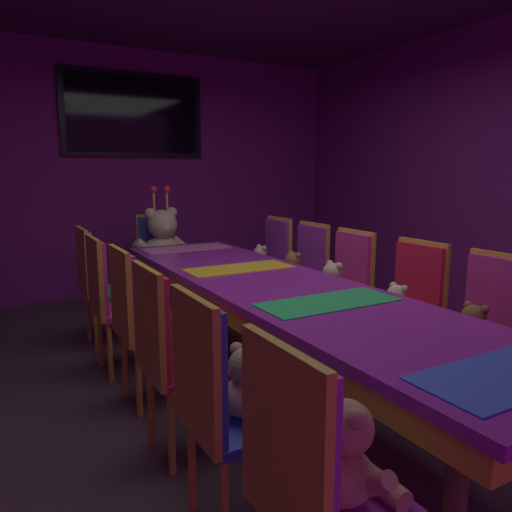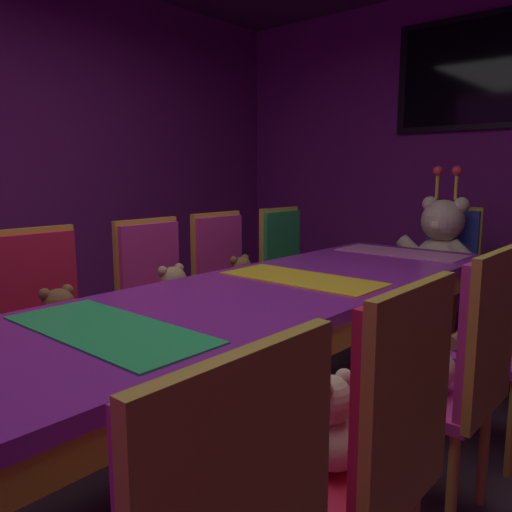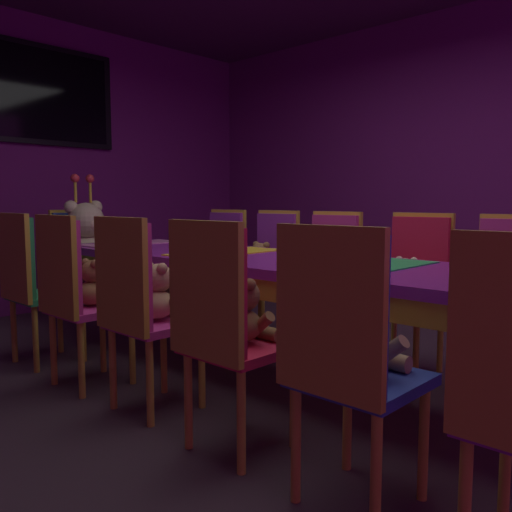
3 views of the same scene
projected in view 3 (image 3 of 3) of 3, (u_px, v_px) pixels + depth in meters
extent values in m
plane|color=#3F2D38|center=(291.00, 388.00, 3.06)|extent=(7.90, 7.90, 0.00)
cube|color=#721E72|center=(32.00, 165.00, 5.11)|extent=(5.20, 0.12, 2.80)
cube|color=#721E72|center=(479.00, 163.00, 4.80)|extent=(0.12, 6.40, 2.80)
cube|color=purple|center=(291.00, 263.00, 2.99)|extent=(0.90, 3.68, 0.05)
cube|color=gold|center=(291.00, 277.00, 3.00)|extent=(0.88, 3.60, 0.10)
cylinder|color=#4C3826|center=(166.00, 288.00, 4.44)|extent=(0.07, 0.07, 0.69)
cylinder|color=#4C3826|center=(80.00, 301.00, 3.88)|extent=(0.07, 0.07, 0.69)
cube|color=green|center=(374.00, 266.00, 2.63)|extent=(0.77, 0.32, 0.01)
cube|color=yellow|center=(227.00, 252.00, 3.34)|extent=(0.77, 0.32, 0.01)
cube|color=pink|center=(131.00, 243.00, 4.06)|extent=(0.77, 0.32, 0.01)
cylinder|color=gold|center=(505.00, 467.00, 1.73)|extent=(0.04, 0.04, 0.42)
cylinder|color=gold|center=(464.00, 509.00, 1.49)|extent=(0.04, 0.04, 0.42)
cube|color=#2D47B2|center=(361.00, 380.00, 1.87)|extent=(0.40, 0.40, 0.04)
cube|color=#2D47B2|center=(332.00, 311.00, 1.72)|extent=(0.05, 0.38, 0.50)
cube|color=gold|center=(328.00, 312.00, 1.70)|extent=(0.03, 0.41, 0.55)
cylinder|color=gold|center=(347.00, 418.00, 2.12)|extent=(0.04, 0.04, 0.42)
cylinder|color=gold|center=(424.00, 443.00, 1.90)|extent=(0.04, 0.04, 0.42)
cylinder|color=gold|center=(296.00, 444.00, 1.89)|extent=(0.04, 0.04, 0.42)
cylinder|color=gold|center=(376.00, 476.00, 1.67)|extent=(0.04, 0.04, 0.42)
ellipsoid|color=tan|center=(362.00, 352.00, 1.86)|extent=(0.18, 0.18, 0.15)
sphere|color=tan|center=(365.00, 314.00, 1.86)|extent=(0.15, 0.15, 0.15)
sphere|color=tan|center=(373.00, 315.00, 1.90)|extent=(0.05, 0.05, 0.05)
sphere|color=tan|center=(349.00, 297.00, 1.88)|extent=(0.05, 0.05, 0.05)
sphere|color=tan|center=(377.00, 301.00, 1.81)|extent=(0.05, 0.05, 0.05)
cylinder|color=tan|center=(346.00, 341.00, 1.95)|extent=(0.05, 0.13, 0.12)
cylinder|color=tan|center=(391.00, 351.00, 1.83)|extent=(0.05, 0.13, 0.12)
cylinder|color=tan|center=(368.00, 356.00, 1.99)|extent=(0.06, 0.14, 0.06)
cylinder|color=tan|center=(391.00, 361.00, 1.92)|extent=(0.06, 0.14, 0.06)
cube|color=red|center=(241.00, 348.00, 2.29)|extent=(0.40, 0.40, 0.04)
cube|color=red|center=(209.00, 290.00, 2.13)|extent=(0.05, 0.38, 0.50)
cube|color=gold|center=(205.00, 291.00, 2.11)|extent=(0.03, 0.41, 0.55)
cylinder|color=gold|center=(241.00, 382.00, 2.53)|extent=(0.04, 0.04, 0.42)
cylinder|color=gold|center=(294.00, 400.00, 2.32)|extent=(0.04, 0.04, 0.42)
cylinder|color=gold|center=(188.00, 401.00, 2.30)|extent=(0.04, 0.04, 0.42)
cylinder|color=gold|center=(241.00, 422.00, 2.08)|extent=(0.04, 0.04, 0.42)
ellipsoid|color=brown|center=(241.00, 325.00, 2.28)|extent=(0.17, 0.17, 0.14)
sphere|color=brown|center=(244.00, 295.00, 2.27)|extent=(0.14, 0.14, 0.14)
sphere|color=#99663C|center=(251.00, 296.00, 2.31)|extent=(0.05, 0.05, 0.05)
sphere|color=brown|center=(232.00, 282.00, 2.29)|extent=(0.05, 0.05, 0.05)
sphere|color=brown|center=(250.00, 285.00, 2.22)|extent=(0.05, 0.05, 0.05)
cylinder|color=brown|center=(233.00, 318.00, 2.36)|extent=(0.05, 0.12, 0.12)
cylinder|color=brown|center=(262.00, 324.00, 2.24)|extent=(0.05, 0.12, 0.12)
cylinder|color=brown|center=(252.00, 330.00, 2.40)|extent=(0.06, 0.13, 0.06)
cylinder|color=brown|center=(267.00, 333.00, 2.33)|extent=(0.06, 0.13, 0.06)
cube|color=#CC338C|center=(157.00, 324.00, 2.73)|extent=(0.40, 0.40, 0.04)
cube|color=#CC338C|center=(125.00, 275.00, 2.57)|extent=(0.05, 0.38, 0.50)
cube|color=gold|center=(121.00, 275.00, 2.56)|extent=(0.03, 0.41, 0.55)
cylinder|color=gold|center=(164.00, 355.00, 2.98)|extent=(0.04, 0.04, 0.42)
cylinder|color=gold|center=(202.00, 368.00, 2.76)|extent=(0.04, 0.04, 0.42)
cylinder|color=gold|center=(113.00, 368.00, 2.75)|extent=(0.04, 0.04, 0.42)
cylinder|color=gold|center=(150.00, 383.00, 2.53)|extent=(0.04, 0.04, 0.42)
ellipsoid|color=tan|center=(156.00, 304.00, 2.72)|extent=(0.18, 0.18, 0.15)
sphere|color=tan|center=(158.00, 278.00, 2.72)|extent=(0.15, 0.15, 0.15)
sphere|color=tan|center=(166.00, 279.00, 2.75)|extent=(0.05, 0.05, 0.05)
sphere|color=tan|center=(149.00, 267.00, 2.74)|extent=(0.05, 0.05, 0.05)
sphere|color=tan|center=(162.00, 268.00, 2.66)|extent=(0.05, 0.05, 0.05)
cylinder|color=tan|center=(152.00, 298.00, 2.81)|extent=(0.05, 0.13, 0.12)
cylinder|color=tan|center=(173.00, 303.00, 2.68)|extent=(0.05, 0.13, 0.12)
cylinder|color=tan|center=(169.00, 309.00, 2.84)|extent=(0.06, 0.14, 0.06)
cylinder|color=tan|center=(181.00, 312.00, 2.78)|extent=(0.06, 0.14, 0.06)
cube|color=#CC338C|center=(92.00, 309.00, 3.09)|extent=(0.40, 0.40, 0.04)
cube|color=#CC338C|center=(60.00, 265.00, 2.94)|extent=(0.05, 0.38, 0.50)
cube|color=gold|center=(56.00, 266.00, 2.92)|extent=(0.03, 0.41, 0.55)
cylinder|color=gold|center=(103.00, 339.00, 3.34)|extent=(0.04, 0.04, 0.42)
cylinder|color=gold|center=(132.00, 348.00, 3.12)|extent=(0.04, 0.04, 0.42)
cylinder|color=gold|center=(53.00, 349.00, 3.11)|extent=(0.04, 0.04, 0.42)
cylinder|color=gold|center=(81.00, 360.00, 2.89)|extent=(0.04, 0.04, 0.42)
ellipsoid|color=brown|center=(91.00, 293.00, 3.08)|extent=(0.17, 0.17, 0.14)
sphere|color=brown|center=(93.00, 272.00, 3.08)|extent=(0.14, 0.14, 0.14)
sphere|color=#99663C|center=(100.00, 273.00, 3.12)|extent=(0.05, 0.05, 0.05)
sphere|color=brown|center=(86.00, 263.00, 3.10)|extent=(0.05, 0.05, 0.05)
sphere|color=brown|center=(95.00, 264.00, 3.03)|extent=(0.05, 0.05, 0.05)
cylinder|color=brown|center=(89.00, 288.00, 3.16)|extent=(0.05, 0.12, 0.11)
cylinder|color=brown|center=(104.00, 292.00, 3.05)|extent=(0.05, 0.12, 0.11)
cylinder|color=brown|center=(104.00, 298.00, 3.20)|extent=(0.06, 0.13, 0.06)
cylinder|color=brown|center=(112.00, 299.00, 3.14)|extent=(0.06, 0.13, 0.06)
cube|color=#268C4C|center=(47.00, 296.00, 3.53)|extent=(0.40, 0.40, 0.04)
cube|color=#268C4C|center=(18.00, 257.00, 3.37)|extent=(0.05, 0.38, 0.50)
cube|color=gold|center=(14.00, 257.00, 3.36)|extent=(0.03, 0.41, 0.55)
cylinder|color=gold|center=(60.00, 323.00, 3.78)|extent=(0.04, 0.04, 0.42)
cylinder|color=gold|center=(83.00, 330.00, 3.56)|extent=(0.04, 0.04, 0.42)
cylinder|color=gold|center=(14.00, 331.00, 3.55)|extent=(0.04, 0.04, 0.42)
cylinder|color=gold|center=(36.00, 339.00, 3.33)|extent=(0.04, 0.04, 0.42)
cube|color=#CC338C|center=(500.00, 316.00, 2.93)|extent=(0.40, 0.40, 0.04)
cylinder|color=gold|center=(480.00, 346.00, 3.18)|extent=(0.04, 0.04, 0.42)
cylinder|color=gold|center=(457.00, 357.00, 2.94)|extent=(0.04, 0.04, 0.42)
ellipsoid|color=brown|center=(501.00, 299.00, 2.92)|extent=(0.17, 0.17, 0.13)
sphere|color=brown|center=(501.00, 277.00, 2.89)|extent=(0.13, 0.13, 0.13)
sphere|color=#99663C|center=(498.00, 279.00, 2.86)|extent=(0.05, 0.05, 0.05)
sphere|color=brown|center=(512.00, 268.00, 2.87)|extent=(0.05, 0.05, 0.05)
sphere|color=brown|center=(493.00, 266.00, 2.93)|extent=(0.05, 0.05, 0.05)
cylinder|color=brown|center=(483.00, 295.00, 2.95)|extent=(0.05, 0.12, 0.11)
cylinder|color=brown|center=(502.00, 311.00, 2.81)|extent=(0.06, 0.13, 0.06)
cylinder|color=brown|center=(485.00, 309.00, 2.87)|extent=(0.06, 0.13, 0.06)
cube|color=red|center=(405.00, 302.00, 3.31)|extent=(0.40, 0.40, 0.04)
cube|color=red|center=(420.00, 256.00, 3.42)|extent=(0.05, 0.38, 0.50)
cube|color=gold|center=(422.00, 256.00, 3.43)|extent=(0.03, 0.41, 0.55)
cylinder|color=gold|center=(394.00, 330.00, 3.56)|extent=(0.04, 0.04, 0.42)
cylinder|color=gold|center=(440.00, 339.00, 3.34)|extent=(0.04, 0.04, 0.42)
cylinder|color=gold|center=(368.00, 339.00, 3.33)|extent=(0.04, 0.04, 0.42)
cylinder|color=gold|center=(416.00, 349.00, 3.11)|extent=(0.04, 0.04, 0.42)
ellipsoid|color=beige|center=(406.00, 287.00, 3.30)|extent=(0.16, 0.16, 0.13)
sphere|color=beige|center=(405.00, 269.00, 3.28)|extent=(0.13, 0.13, 0.13)
sphere|color=#FDDCAD|center=(401.00, 271.00, 3.25)|extent=(0.05, 0.05, 0.05)
sphere|color=beige|center=(414.00, 261.00, 3.25)|extent=(0.05, 0.05, 0.05)
sphere|color=beige|center=(399.00, 260.00, 3.32)|extent=(0.05, 0.05, 0.05)
cylinder|color=beige|center=(415.00, 287.00, 3.22)|extent=(0.05, 0.12, 0.11)
cylinder|color=beige|center=(391.00, 285.00, 3.33)|extent=(0.05, 0.12, 0.11)
cylinder|color=beige|center=(403.00, 298.00, 3.20)|extent=(0.06, 0.12, 0.06)
cylinder|color=beige|center=(390.00, 296.00, 3.26)|extent=(0.06, 0.12, 0.06)
cube|color=#CC338C|center=(319.00, 290.00, 3.75)|extent=(0.40, 0.40, 0.04)
cube|color=#CC338C|center=(335.00, 250.00, 3.85)|extent=(0.05, 0.38, 0.50)
cube|color=gold|center=(337.00, 250.00, 3.87)|extent=(0.03, 0.41, 0.55)
cylinder|color=gold|center=(315.00, 316.00, 4.00)|extent=(0.04, 0.04, 0.42)
cylinder|color=gold|center=(351.00, 323.00, 3.78)|extent=(0.04, 0.04, 0.42)
cylinder|color=gold|center=(287.00, 323.00, 3.77)|extent=(0.04, 0.04, 0.42)
cylinder|color=gold|center=(324.00, 331.00, 3.55)|extent=(0.04, 0.04, 0.42)
ellipsoid|color=beige|center=(320.00, 276.00, 3.74)|extent=(0.19, 0.19, 0.15)
sphere|color=beige|center=(318.00, 257.00, 3.71)|extent=(0.15, 0.15, 0.15)
sphere|color=#FDDCAD|center=(314.00, 259.00, 3.68)|extent=(0.06, 0.06, 0.06)
sphere|color=beige|center=(327.00, 249.00, 3.68)|extent=(0.06, 0.06, 0.06)
sphere|color=beige|center=(313.00, 248.00, 3.76)|extent=(0.06, 0.06, 0.06)
cylinder|color=beige|center=(327.00, 276.00, 3.65)|extent=(0.05, 0.13, 0.12)
cylinder|color=beige|center=(306.00, 273.00, 3.77)|extent=(0.05, 0.13, 0.12)
cylinder|color=beige|center=(315.00, 286.00, 3.62)|extent=(0.06, 0.14, 0.06)
cylinder|color=beige|center=(303.00, 284.00, 3.69)|extent=(0.06, 0.14, 0.06)
cube|color=purple|center=(261.00, 281.00, 4.17)|extent=(0.40, 0.40, 0.04)
cube|color=purple|center=(277.00, 245.00, 4.27)|extent=(0.05, 0.38, 0.50)
cube|color=gold|center=(278.00, 245.00, 4.28)|extent=(0.03, 0.41, 0.55)
cylinder|color=gold|center=(260.00, 305.00, 4.41)|extent=(0.04, 0.04, 0.42)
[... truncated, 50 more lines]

